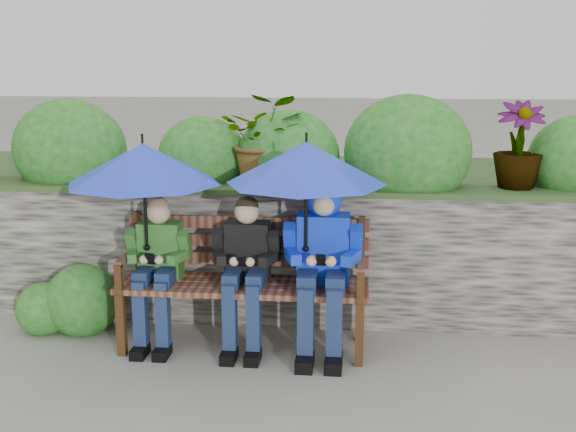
# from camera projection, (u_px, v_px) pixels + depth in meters

# --- Properties ---
(ground) EXTENTS (60.00, 60.00, 0.00)m
(ground) POSITION_uv_depth(u_px,v_px,m) (286.00, 358.00, 4.80)
(ground) COLOR gray
(ground) RESTS_ON ground
(garden_backdrop) EXTENTS (8.00, 2.87, 1.90)m
(garden_backdrop) POSITION_uv_depth(u_px,v_px,m) (301.00, 211.00, 6.19)
(garden_backdrop) COLOR #312F2B
(garden_backdrop) RESTS_ON ground
(park_bench) EXTENTS (1.70, 0.50, 0.90)m
(park_bench) POSITION_uv_depth(u_px,v_px,m) (245.00, 273.00, 4.95)
(park_bench) COLOR #392310
(park_bench) RESTS_ON ground
(boy_left) EXTENTS (0.43, 0.50, 1.03)m
(boy_left) POSITION_uv_depth(u_px,v_px,m) (158.00, 263.00, 4.92)
(boy_left) COLOR #2F682C
(boy_left) RESTS_ON ground
(boy_middle) EXTENTS (0.45, 0.52, 1.05)m
(boy_middle) POSITION_uv_depth(u_px,v_px,m) (246.00, 264.00, 4.86)
(boy_middle) COLOR black
(boy_middle) RESTS_ON ground
(boy_right) EXTENTS (0.52, 0.63, 1.15)m
(boy_right) POSITION_uv_depth(u_px,v_px,m) (323.00, 254.00, 4.79)
(boy_right) COLOR #0228D3
(boy_right) RESTS_ON ground
(umbrella_left) EXTENTS (1.04, 1.04, 0.79)m
(umbrella_left) POSITION_uv_depth(u_px,v_px,m) (143.00, 164.00, 4.75)
(umbrella_left) COLOR blue
(umbrella_left) RESTS_ON ground
(umbrella_right) EXTENTS (1.05, 1.05, 0.79)m
(umbrella_right) POSITION_uv_depth(u_px,v_px,m) (306.00, 163.00, 4.65)
(umbrella_right) COLOR blue
(umbrella_right) RESTS_ON ground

